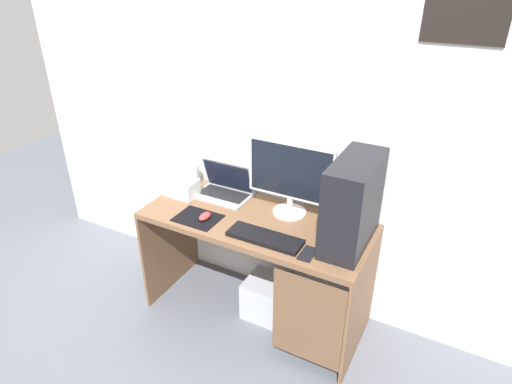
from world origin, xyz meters
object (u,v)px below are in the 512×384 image
speaker (194,175)px  cell_phone (308,254)px  keyboard (265,238)px  monitor (290,177)px  pc_tower (353,203)px  laptop (224,189)px  projector (182,187)px  mouse_left (205,216)px  subwoofer (267,297)px

speaker → cell_phone: 1.06m
keyboard → speaker: bearing=153.3°
monitor → cell_phone: (0.26, -0.33, -0.24)m
pc_tower → laptop: (-0.87, 0.14, -0.19)m
laptop → keyboard: (0.46, -0.33, -0.03)m
monitor → projector: (-0.70, -0.11, -0.19)m
mouse_left → speaker: bearing=132.9°
laptop → cell_phone: laptop is taller
projector → subwoofer: size_ratio=0.76×
mouse_left → projector: bearing=148.4°
laptop → subwoofer: size_ratio=1.34×
keyboard → mouse_left: mouse_left is taller
mouse_left → pc_tower: bearing=12.2°
keyboard → cell_phone: bearing=-4.2°
monitor → keyboard: bearing=-89.9°
pc_tower → subwoofer: bearing=179.2°
monitor → speaker: monitor is taller
pc_tower → monitor: pc_tower is taller
monitor → mouse_left: monitor is taller
pc_tower → mouse_left: (-0.81, -0.18, -0.22)m
laptop → speaker: 0.26m
cell_phone → keyboard: bearing=175.8°
mouse_left → laptop: bearing=100.8°
monitor → keyboard: (0.00, -0.32, -0.23)m
pc_tower → projector: size_ratio=2.40×
laptop → speaker: (-0.26, 0.03, 0.03)m
subwoofer → projector: bearing=179.8°
speaker → mouse_left: bearing=-47.1°
pc_tower → laptop: size_ratio=1.36×
mouse_left → monitor: bearing=36.2°
keyboard → subwoofer: 0.65m
keyboard → mouse_left: bearing=177.2°
speaker → mouse_left: speaker is taller
subwoofer → laptop: bearing=160.9°
monitor → mouse_left: (-0.40, -0.30, -0.22)m
laptop → projector: size_ratio=1.76×
monitor → subwoofer: bearing=-126.6°
monitor → mouse_left: 0.55m
laptop → mouse_left: 0.32m
pc_tower → projector: (-1.11, 0.01, -0.19)m
projector → pc_tower: bearing=-0.5°
mouse_left → subwoofer: mouse_left is taller
projector → subwoofer: (0.62, -0.00, -0.65)m
speaker → keyboard: 0.81m
speaker → cell_phone: speaker is taller
subwoofer → speaker: bearing=165.8°
keyboard → projector: bearing=163.8°
projector → mouse_left: (0.30, -0.18, -0.03)m
speaker → keyboard: speaker is taller
projector → speaker: bearing=97.1°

